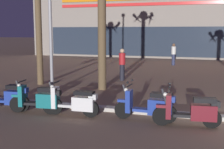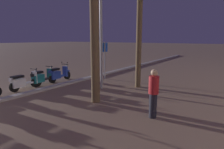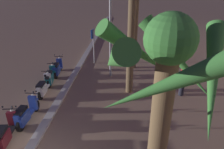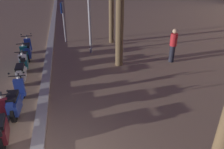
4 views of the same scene
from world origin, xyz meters
name	(u,v)px [view 4 (image 4 of 4)]	position (x,y,z in m)	size (l,w,h in m)	color
scooter_blue_gap_after_mid	(28,50)	(-7.39, -1.08, 0.46)	(1.80, 0.56, 1.17)	black
scooter_teal_far_back	(24,59)	(-6.21, -1.09, 0.46)	(1.79, 0.57, 1.04)	black
scooter_white_last_in_row	(22,70)	(-5.04, -1.03, 0.44)	(1.87, 0.56, 1.04)	black
scooter_blue_tail_end	(16,100)	(-2.72, -0.86, 0.46)	(1.86, 0.56, 1.17)	black
scooter_maroon_lead_nearest	(2,124)	(-1.54, -1.04, 0.45)	(1.85, 0.60, 1.17)	black
crossing_sign	(63,18)	(-9.67, 0.83, 1.50)	(0.59, 0.17, 2.40)	#939399
pedestrian_by_palm_tree	(173,45)	(-5.52, 6.00, 0.89)	(0.34, 0.34, 1.69)	black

